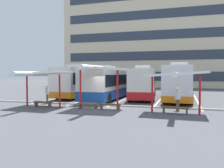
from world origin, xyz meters
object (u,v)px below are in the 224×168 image
Objects in this scene: bench_0 at (43,103)px; bench_2 at (110,105)px; coach_bus_1 at (109,84)px; waiting_shelter_1 at (97,69)px; waiting_passenger_1 at (47,93)px; waiting_shelter_2 at (175,75)px; waiting_shelter_0 at (41,74)px; bench_1 at (88,104)px; bench_3 at (175,109)px; coach_bus_3 at (180,82)px; coach_bus_0 at (84,82)px; coach_bus_2 at (144,83)px; waiting_passenger_0 at (178,97)px.

bench_2 is (5.71, 0.23, 0.00)m from bench_0.
waiting_shelter_1 is (1.41, -7.51, 1.48)m from coach_bus_1.
waiting_passenger_1 is (-4.24, -5.41, -0.62)m from coach_bus_1.
waiting_shelter_2 reaches higher than bench_0.
waiting_shelter_0 is at bearing -114.04° from coach_bus_1.
bench_1 is 6.58m from bench_3.
coach_bus_3 is 10.11m from bench_2.
coach_bus_0 reaches higher than waiting_passenger_1.
coach_bus_1 is 1.00× the size of coach_bus_3.
coach_bus_3 reaches higher than coach_bus_1.
coach_bus_2 is 11.79m from waiting_shelter_0.
waiting_passenger_1 reaches higher than bench_2.
coach_bus_3 is at bearing 11.76° from coach_bus_1.
coach_bus_3 is 11.13m from bench_1.
waiting_shelter_1 is 6.31m from bench_3.
coach_bus_2 reaches higher than coach_bus_1.
waiting_shelter_0 reaches higher than waiting_passenger_0.
waiting_passenger_1 is at bearing 110.77° from waiting_shelter_0.
waiting_shelter_1 reaches higher than bench_1.
coach_bus_3 is at bearing -1.93° from coach_bus_0.
coach_bus_3 is at bearing 31.00° from waiting_passenger_1.
bench_1 is at bearing 6.62° from waiting_shelter_0.
coach_bus_1 is 7.03× the size of bench_1.
coach_bus_3 is 7.17× the size of bench_0.
waiting_shelter_0 is 10.85m from waiting_passenger_0.
bench_1 is at bearing -85.96° from coach_bus_1.
bench_1 is at bearing 174.64° from waiting_shelter_2.
coach_bus_2 is at bearing 0.60° from coach_bus_0.
waiting_shelter_0 is at bearing -69.23° from waiting_passenger_1.
coach_bus_0 is at bearing 92.36° from waiting_shelter_0.
waiting_shelter_2 is at bearing -95.08° from waiting_passenger_0.
waiting_passenger_1 is at bearing -93.49° from coach_bus_0.
coach_bus_0 is 7.36m from waiting_passenger_1.
coach_bus_0 is at bearing 178.07° from coach_bus_3.
bench_2 and bench_3 have the same top height.
bench_2 is at bearing -169.13° from waiting_passenger_0.
bench_1 is at bearing 3.08° from bench_0.
bench_1 and bench_2 have the same top height.
bench_1 is (-0.90, 0.33, -2.77)m from waiting_shelter_1.
waiting_passenger_0 is (10.62, 1.18, 0.65)m from bench_0.
coach_bus_2 is 6.02× the size of waiting_passenger_1.
waiting_shelter_2 is 2.29m from waiting_passenger_0.
waiting_shelter_2 is at bearing -69.20° from coach_bus_2.
bench_1 is at bearing 176.87° from bench_3.
bench_3 is (10.48, 0.09, -2.35)m from waiting_shelter_0.
bench_1 is 0.96× the size of bench_2.
coach_bus_0 is 7.01× the size of bench_0.
coach_bus_1 is at bearing 65.96° from waiting_shelter_0.
coach_bus_3 is (7.30, 1.52, 0.20)m from coach_bus_1.
waiting_shelter_1 is at bearing -61.05° from coach_bus_0.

